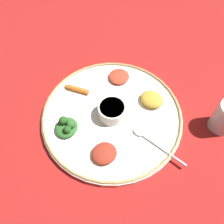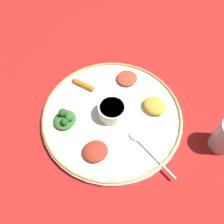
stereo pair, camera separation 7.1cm
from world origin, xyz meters
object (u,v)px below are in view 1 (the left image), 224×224
(center_bowl, at_px, (112,111))
(greens_pile, at_px, (67,126))
(spoon, at_px, (151,141))
(carrot_near_spoon, at_px, (76,89))

(center_bowl, relative_size, greens_pile, 1.05)
(center_bowl, height_order, greens_pile, center_bowl)
(spoon, bearing_deg, greens_pile, 19.98)
(greens_pile, bearing_deg, spoon, -160.02)
(carrot_near_spoon, bearing_deg, greens_pile, 113.23)
(spoon, bearing_deg, carrot_near_spoon, -9.36)
(center_bowl, distance_m, spoon, 0.15)
(center_bowl, height_order, spoon, center_bowl)
(spoon, distance_m, greens_pile, 0.25)
(spoon, relative_size, greens_pile, 2.22)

